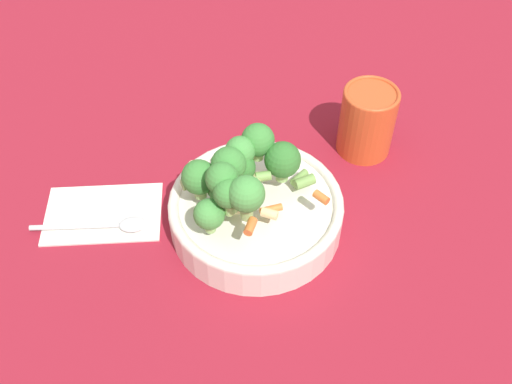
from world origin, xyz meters
name	(u,v)px	position (x,y,z in m)	size (l,w,h in m)	color
ground_plane	(256,224)	(0.00, 0.00, 0.00)	(3.00, 3.00, 0.00)	maroon
bowl	(256,211)	(0.00, 0.00, 0.03)	(0.22, 0.22, 0.05)	silver
pasta_salad	(237,176)	(-0.01, -0.02, 0.10)	(0.17, 0.17, 0.09)	#8CB766
cup	(367,120)	(-0.02, 0.22, 0.05)	(0.08, 0.08, 0.10)	#CC4C23
napkin	(103,213)	(-0.14, -0.15, 0.00)	(0.17, 0.18, 0.01)	white
spoon	(111,225)	(-0.11, -0.16, 0.01)	(0.10, 0.13, 0.01)	silver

